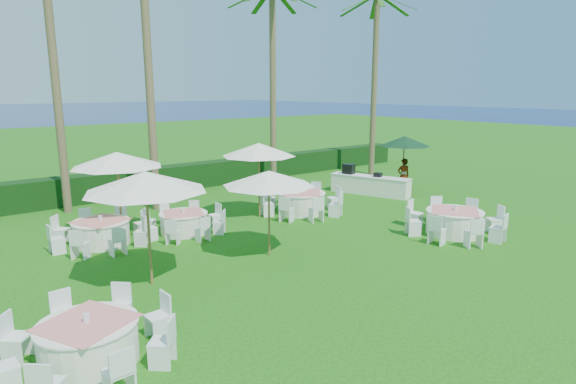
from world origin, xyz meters
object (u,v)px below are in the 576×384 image
(buffet_table, at_px, (369,184))
(banquet_table_c, at_px, (454,222))
(banquet_table_a, at_px, (89,341))
(banquet_table_e, at_px, (184,222))
(umbrella_green, at_px, (404,141))
(banquet_table_f, at_px, (301,202))
(umbrella_c, at_px, (117,160))
(staff_person, at_px, (403,176))
(umbrella_a, at_px, (146,182))
(umbrella_b, at_px, (269,178))
(umbrella_d, at_px, (259,150))
(banquet_table_d, at_px, (101,232))

(buffet_table, bearing_deg, banquet_table_c, -112.47)
(banquet_table_a, relative_size, buffet_table, 0.81)
(banquet_table_e, xyz_separation_m, umbrella_green, (11.12, -0.54, 2.09))
(banquet_table_f, bearing_deg, umbrella_c, 168.94)
(banquet_table_f, bearing_deg, banquet_table_c, -68.18)
(staff_person, bearing_deg, umbrella_a, 36.95)
(umbrella_b, bearing_deg, umbrella_c, 121.12)
(banquet_table_e, height_order, umbrella_d, umbrella_d)
(umbrella_b, bearing_deg, umbrella_d, 58.41)
(umbrella_a, distance_m, umbrella_c, 4.54)
(umbrella_b, relative_size, umbrella_c, 0.91)
(banquet_table_c, distance_m, buffet_table, 6.61)
(banquet_table_a, xyz_separation_m, umbrella_a, (2.34, 2.72, 2.24))
(banquet_table_f, distance_m, umbrella_a, 8.53)
(banquet_table_a, height_order, umbrella_c, umbrella_c)
(umbrella_a, distance_m, umbrella_d, 6.98)
(banquet_table_c, xyz_separation_m, banquet_table_f, (-2.19, 5.47, 0.00))
(umbrella_a, xyz_separation_m, umbrella_b, (3.63, -0.11, -0.32))
(umbrella_b, height_order, staff_person, umbrella_b)
(umbrella_b, bearing_deg, banquet_table_e, 104.60)
(umbrella_green, xyz_separation_m, staff_person, (-0.07, -0.09, -1.63))
(banquet_table_e, distance_m, umbrella_a, 4.98)
(banquet_table_c, height_order, umbrella_d, umbrella_d)
(banquet_table_e, height_order, umbrella_green, umbrella_green)
(banquet_table_a, xyz_separation_m, banquet_table_f, (9.96, 5.85, 0.03))
(buffet_table, bearing_deg, staff_person, -32.10)
(umbrella_c, relative_size, umbrella_d, 1.03)
(umbrella_c, bearing_deg, banquet_table_d, -153.20)
(banquet_table_e, xyz_separation_m, umbrella_b, (0.95, -3.65, 1.95))
(banquet_table_c, bearing_deg, umbrella_a, 166.63)
(banquet_table_c, relative_size, buffet_table, 0.87)
(umbrella_d, bearing_deg, staff_person, -5.52)
(banquet_table_e, height_order, buffet_table, buffet_table)
(umbrella_d, xyz_separation_m, staff_person, (7.78, -0.75, -1.78))
(banquet_table_a, distance_m, umbrella_green, 17.23)
(banquet_table_c, bearing_deg, umbrella_d, 122.82)
(banquet_table_e, bearing_deg, umbrella_c, 152.99)
(banquet_table_a, relative_size, umbrella_green, 1.15)
(banquet_table_f, bearing_deg, banquet_table_a, -149.56)
(banquet_table_d, height_order, umbrella_d, umbrella_d)
(banquet_table_c, height_order, umbrella_c, umbrella_c)
(banquet_table_f, height_order, buffet_table, buffet_table)
(banquet_table_e, relative_size, umbrella_c, 0.97)
(umbrella_a, height_order, umbrella_b, umbrella_a)
(umbrella_b, xyz_separation_m, umbrella_green, (10.16, 3.11, 0.14))
(buffet_table, bearing_deg, umbrella_a, -162.98)
(umbrella_d, relative_size, staff_person, 1.71)
(banquet_table_f, relative_size, staff_person, 1.98)
(banquet_table_d, bearing_deg, umbrella_a, -90.98)
(umbrella_b, relative_size, umbrella_green, 1.00)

